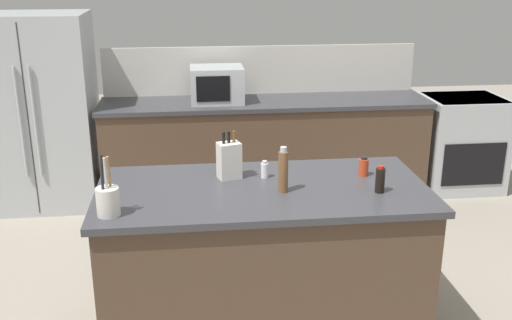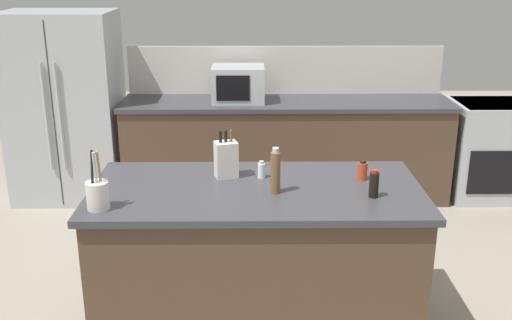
{
  "view_description": "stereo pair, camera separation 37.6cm",
  "coord_description": "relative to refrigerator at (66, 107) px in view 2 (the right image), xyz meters",
  "views": [
    {
      "loc": [
        -0.41,
        -3.19,
        2.2
      ],
      "look_at": [
        0.0,
        0.35,
        0.99
      ],
      "focal_mm": 42.0,
      "sensor_mm": 36.0,
      "label": 1
    },
    {
      "loc": [
        -0.03,
        -3.21,
        2.2
      ],
      "look_at": [
        0.0,
        0.35,
        0.99
      ],
      "focal_mm": 42.0,
      "sensor_mm": 36.0,
      "label": 2
    }
  ],
  "objects": [
    {
      "name": "kitchen_island",
      "position": [
        1.76,
        -2.25,
        -0.4
      ],
      "size": [
        1.91,
        0.93,
        0.94
      ],
      "color": "#4C3828",
      "rests_on": "ground_plane"
    },
    {
      "name": "spice_jar_paprika",
      "position": [
        2.39,
        -2.12,
        0.12
      ],
      "size": [
        0.06,
        0.06,
        0.12
      ],
      "color": "#B73D1E",
      "rests_on": "kitchen_island"
    },
    {
      "name": "wall_backsplash",
      "position": [
        2.06,
        0.27,
        0.3
      ],
      "size": [
        3.02,
        0.03,
        0.46
      ],
      "primitive_type": "cube",
      "color": "beige",
      "rests_on": "back_counter_run"
    },
    {
      "name": "refrigerator",
      "position": [
        0.0,
        0.0,
        0.0
      ],
      "size": [
        0.99,
        0.75,
        1.75
      ],
      "color": "#ADB2B7",
      "rests_on": "ground_plane"
    },
    {
      "name": "knife_block",
      "position": [
        1.58,
        -2.07,
        0.18
      ],
      "size": [
        0.15,
        0.13,
        0.29
      ],
      "rotation": [
        0.0,
        0.0,
        0.29
      ],
      "color": "beige",
      "rests_on": "kitchen_island"
    },
    {
      "name": "salt_shaker",
      "position": [
        1.79,
        -2.09,
        0.11
      ],
      "size": [
        0.05,
        0.05,
        0.11
      ],
      "color": "silver",
      "rests_on": "kitchen_island"
    },
    {
      "name": "pepper_grinder",
      "position": [
        1.87,
        -2.33,
        0.19
      ],
      "size": [
        0.06,
        0.06,
        0.27
      ],
      "color": "brown",
      "rests_on": "kitchen_island"
    },
    {
      "name": "microwave",
      "position": [
        1.61,
        -0.05,
        0.23
      ],
      "size": [
        0.48,
        0.39,
        0.32
      ],
      "color": "#ADB2B7",
      "rests_on": "back_counter_run"
    },
    {
      "name": "range_oven",
      "position": [
        4.01,
        -0.05,
        -0.41
      ],
      "size": [
        0.76,
        0.65,
        0.92
      ],
      "color": "#ADB2B7",
      "rests_on": "ground_plane"
    },
    {
      "name": "back_counter_run",
      "position": [
        2.06,
        -0.05,
        -0.4
      ],
      "size": [
        3.06,
        0.66,
        0.94
      ],
      "color": "#4C3828",
      "rests_on": "ground_plane"
    },
    {
      "name": "utensil_crock",
      "position": [
        0.93,
        -2.55,
        0.15
      ],
      "size": [
        0.12,
        0.12,
        0.32
      ],
      "color": "beige",
      "rests_on": "kitchen_island"
    },
    {
      "name": "soy_sauce_bottle",
      "position": [
        2.41,
        -2.4,
        0.14
      ],
      "size": [
        0.05,
        0.05,
        0.16
      ],
      "color": "black",
      "rests_on": "kitchen_island"
    }
  ]
}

